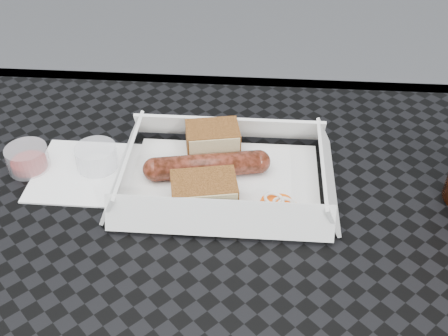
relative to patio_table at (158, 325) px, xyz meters
name	(u,v)px	position (x,y,z in m)	size (l,w,h in m)	color
patio_table	(158,325)	(0.00, 0.00, 0.00)	(0.80, 0.80, 0.74)	black
food_tray	(225,181)	(0.06, 0.15, 0.08)	(0.22, 0.15, 0.00)	white
bratwurst	(207,166)	(0.04, 0.16, 0.09)	(0.15, 0.05, 0.03)	maroon
bread_near	(213,141)	(0.04, 0.20, 0.10)	(0.06, 0.05, 0.04)	brown
bread_far	(204,193)	(0.04, 0.10, 0.10)	(0.07, 0.05, 0.04)	brown
veg_garnish	(280,208)	(0.13, 0.10, 0.08)	(0.03, 0.03, 0.00)	#FE5C0B
napkin	(85,172)	(-0.11, 0.16, 0.08)	(0.12, 0.12, 0.00)	white
condiment_cup_sauce	(28,159)	(-0.18, 0.16, 0.09)	(0.05, 0.05, 0.03)	maroon
condiment_cup_empty	(97,157)	(-0.10, 0.17, 0.09)	(0.05, 0.05, 0.03)	silver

